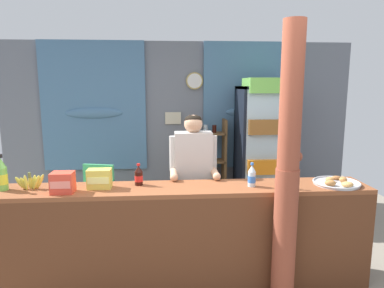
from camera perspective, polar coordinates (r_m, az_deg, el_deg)
The scene contains 16 objects.
ground_plane at distance 4.07m, azimuth -1.21°, elevation -17.83°, with size 7.03×7.03×0.00m, color gray.
back_wall_curtained at distance 5.29m, azimuth -2.34°, elevation 3.47°, with size 5.28×0.22×2.52m.
stall_counter at distance 3.21m, azimuth -0.84°, elevation -14.15°, with size 3.40×0.46×0.96m.
timber_post at distance 2.97m, azimuth 15.60°, elevation -4.96°, with size 0.22×0.20×2.39m.
drink_fridge at distance 4.96m, azimuth 11.81°, elevation 0.30°, with size 0.71×0.70×1.98m.
bottle_shelf_rack at distance 5.15m, azimuth 2.94°, elevation -3.28°, with size 0.48×0.28×1.39m.
plastic_lawn_chair at distance 4.64m, azimuth -15.81°, elevation -8.06°, with size 0.53×0.53×0.86m.
shopkeeper at distance 3.62m, azimuth 0.22°, elevation -4.46°, with size 0.50×0.42×1.58m.
soda_bottle_lime_soda at distance 3.48m, azimuth -29.10°, elevation -4.53°, with size 0.09×0.09×0.33m.
soda_bottle_cola at distance 3.25m, azimuth -8.86°, elevation -5.28°, with size 0.08×0.08×0.20m.
soda_bottle_water at distance 3.21m, azimuth 9.92°, elevation -5.33°, with size 0.07×0.07×0.22m.
soda_bottle_orange_soda at distance 3.22m, azimuth 14.37°, elevation -5.36°, with size 0.07×0.07×0.24m.
snack_box_instant_noodle at distance 3.22m, azimuth -15.15°, elevation -5.61°, with size 0.21×0.13×0.18m.
snack_box_crackers at distance 3.18m, azimuth -20.71°, elevation -6.02°, with size 0.19×0.16×0.18m.
pastry_tray at distance 3.51m, azimuth 22.94°, elevation -5.93°, with size 0.43×0.43×0.07m.
banana_bunch at distance 3.42m, azimuth -25.33°, elevation -5.78°, with size 0.28×0.07×0.16m.
Camera 1 is at (-0.19, -2.53, 1.88)m, focal length 32.05 mm.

